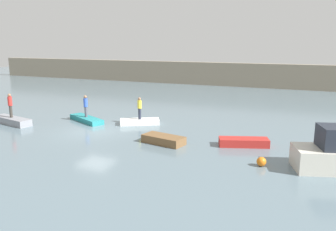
# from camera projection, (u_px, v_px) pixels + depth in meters

# --- Properties ---
(ground_plane) EXTENTS (120.00, 120.00, 0.00)m
(ground_plane) POSITION_uv_depth(u_px,v_px,m) (95.00, 131.00, 24.52)
(ground_plane) COLOR slate
(embankment_wall) EXTENTS (80.00, 1.20, 3.37)m
(embankment_wall) POSITION_uv_depth(u_px,v_px,m) (210.00, 74.00, 50.58)
(embankment_wall) COLOR gray
(embankment_wall) RESTS_ON ground_plane
(rowboat_grey) EXTENTS (4.02, 1.79, 0.52)m
(rowboat_grey) POSITION_uv_depth(u_px,v_px,m) (12.00, 121.00, 26.57)
(rowboat_grey) COLOR gray
(rowboat_grey) RESTS_ON ground_plane
(rowboat_teal) EXTENTS (3.91, 2.60, 0.37)m
(rowboat_teal) POSITION_uv_depth(u_px,v_px,m) (86.00, 119.00, 27.41)
(rowboat_teal) COLOR teal
(rowboat_teal) RESTS_ON ground_plane
(rowboat_white) EXTENTS (3.21, 2.52, 0.40)m
(rowboat_white) POSITION_uv_depth(u_px,v_px,m) (140.00, 122.00, 26.51)
(rowboat_white) COLOR white
(rowboat_white) RESTS_ON ground_plane
(rowboat_brown) EXTENTS (2.87, 1.69, 0.51)m
(rowboat_brown) POSITION_uv_depth(u_px,v_px,m) (163.00, 140.00, 21.42)
(rowboat_brown) COLOR brown
(rowboat_brown) RESTS_ON ground_plane
(rowboat_red) EXTENTS (3.16, 1.94, 0.49)m
(rowboat_red) POSITION_uv_depth(u_px,v_px,m) (244.00, 142.00, 20.90)
(rowboat_red) COLOR red
(rowboat_red) RESTS_ON ground_plane
(person_blue_shirt) EXTENTS (0.32, 0.32, 1.77)m
(person_blue_shirt) POSITION_uv_depth(u_px,v_px,m) (86.00, 105.00, 27.16)
(person_blue_shirt) COLOR #4C4C56
(person_blue_shirt) RESTS_ON rowboat_teal
(person_red_shirt) EXTENTS (0.32, 0.32, 1.87)m
(person_red_shirt) POSITION_uv_depth(u_px,v_px,m) (10.00, 104.00, 26.29)
(person_red_shirt) COLOR #38332D
(person_red_shirt) RESTS_ON rowboat_grey
(person_yellow_shirt) EXTENTS (0.32, 0.32, 1.72)m
(person_yellow_shirt) POSITION_uv_depth(u_px,v_px,m) (140.00, 107.00, 26.26)
(person_yellow_shirt) COLOR #232838
(person_yellow_shirt) RESTS_ON rowboat_white
(mooring_buoy) EXTENTS (0.49, 0.49, 0.49)m
(mooring_buoy) POSITION_uv_depth(u_px,v_px,m) (261.00, 162.00, 17.48)
(mooring_buoy) COLOR orange
(mooring_buoy) RESTS_ON ground_plane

